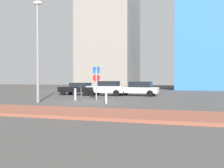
{
  "coord_description": "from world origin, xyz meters",
  "views": [
    {
      "loc": [
        6.22,
        -15.93,
        1.63
      ],
      "look_at": [
        1.25,
        1.92,
        1.32
      ],
      "focal_mm": 36.85,
      "sensor_mm": 36.0,
      "label": 1
    }
  ],
  "objects_px": {
    "parked_car_black": "(79,89)",
    "traffic_bollard_mid": "(106,97)",
    "parked_car_silver": "(107,88)",
    "parking_sign_post": "(96,79)",
    "traffic_bollard_near": "(75,94)",
    "parking_meter": "(81,90)",
    "parked_car_white": "(138,88)",
    "street_lamp": "(38,43)"
  },
  "relations": [
    {
      "from": "parking_sign_post",
      "to": "parked_car_silver",
      "type": "bearing_deg",
      "value": 98.58
    },
    {
      "from": "parking_sign_post",
      "to": "traffic_bollard_near",
      "type": "xyz_separation_m",
      "value": [
        -1.64,
        -0.46,
        -1.24
      ]
    },
    {
      "from": "parked_car_silver",
      "to": "traffic_bollard_near",
      "type": "xyz_separation_m",
      "value": [
        -0.76,
        -6.26,
        -0.32
      ]
    },
    {
      "from": "parking_meter",
      "to": "traffic_bollard_mid",
      "type": "xyz_separation_m",
      "value": [
        1.96,
        -0.22,
        -0.44
      ]
    },
    {
      "from": "parking_sign_post",
      "to": "traffic_bollard_near",
      "type": "height_order",
      "value": "parking_sign_post"
    },
    {
      "from": "parking_meter",
      "to": "street_lamp",
      "type": "height_order",
      "value": "street_lamp"
    },
    {
      "from": "parked_car_black",
      "to": "traffic_bollard_mid",
      "type": "relative_size",
      "value": 4.87
    },
    {
      "from": "parked_car_black",
      "to": "parked_car_silver",
      "type": "height_order",
      "value": "parked_car_silver"
    },
    {
      "from": "parked_car_silver",
      "to": "parked_car_black",
      "type": "bearing_deg",
      "value": -179.96
    },
    {
      "from": "traffic_bollard_near",
      "to": "traffic_bollard_mid",
      "type": "distance_m",
      "value": 3.68
    },
    {
      "from": "parking_meter",
      "to": "parking_sign_post",
      "type": "bearing_deg",
      "value": 78.43
    },
    {
      "from": "traffic_bollard_near",
      "to": "parking_meter",
      "type": "bearing_deg",
      "value": -53.49
    },
    {
      "from": "parked_car_black",
      "to": "parking_sign_post",
      "type": "relative_size",
      "value": 1.58
    },
    {
      "from": "parked_car_black",
      "to": "parked_car_silver",
      "type": "relative_size",
      "value": 1.08
    },
    {
      "from": "parking_sign_post",
      "to": "traffic_bollard_near",
      "type": "relative_size",
      "value": 2.84
    },
    {
      "from": "parking_sign_post",
      "to": "traffic_bollard_mid",
      "type": "bearing_deg",
      "value": -56.5
    },
    {
      "from": "parking_meter",
      "to": "parked_car_white",
      "type": "bearing_deg",
      "value": 71.28
    },
    {
      "from": "parked_car_black",
      "to": "traffic_bollard_mid",
      "type": "distance_m",
      "value": 9.88
    },
    {
      "from": "parked_car_white",
      "to": "parking_meter",
      "type": "distance_m",
      "value": 8.81
    },
    {
      "from": "parked_car_silver",
      "to": "parking_sign_post",
      "type": "relative_size",
      "value": 1.46
    },
    {
      "from": "parked_car_black",
      "to": "street_lamp",
      "type": "distance_m",
      "value": 9.39
    },
    {
      "from": "parked_car_white",
      "to": "parking_sign_post",
      "type": "xyz_separation_m",
      "value": [
        -2.4,
        -6.25,
        0.95
      ]
    },
    {
      "from": "parked_car_silver",
      "to": "traffic_bollard_near",
      "type": "distance_m",
      "value": 6.32
    },
    {
      "from": "parked_car_black",
      "to": "traffic_bollard_mid",
      "type": "xyz_separation_m",
      "value": [
        5.63,
        -8.12,
        -0.27
      ]
    },
    {
      "from": "parked_car_white",
      "to": "traffic_bollard_near",
      "type": "xyz_separation_m",
      "value": [
        -4.04,
        -6.71,
        -0.29
      ]
    },
    {
      "from": "parking_meter",
      "to": "street_lamp",
      "type": "xyz_separation_m",
      "value": [
        -3.06,
        -0.76,
        3.42
      ]
    },
    {
      "from": "parked_car_black",
      "to": "parked_car_silver",
      "type": "xyz_separation_m",
      "value": [
        3.22,
        0.0,
        0.09
      ]
    },
    {
      "from": "street_lamp",
      "to": "traffic_bollard_near",
      "type": "xyz_separation_m",
      "value": [
        1.85,
        2.4,
        -3.82
      ]
    },
    {
      "from": "parked_car_black",
      "to": "traffic_bollard_near",
      "type": "bearing_deg",
      "value": -68.57
    },
    {
      "from": "parked_car_silver",
      "to": "parked_car_white",
      "type": "xyz_separation_m",
      "value": [
        3.27,
        0.45,
        -0.03
      ]
    },
    {
      "from": "traffic_bollard_near",
      "to": "parked_car_black",
      "type": "bearing_deg",
      "value": 111.43
    },
    {
      "from": "parking_sign_post",
      "to": "parking_meter",
      "type": "height_order",
      "value": "parking_sign_post"
    },
    {
      "from": "traffic_bollard_near",
      "to": "traffic_bollard_mid",
      "type": "height_order",
      "value": "traffic_bollard_near"
    },
    {
      "from": "parked_car_black",
      "to": "parked_car_silver",
      "type": "bearing_deg",
      "value": 0.04
    },
    {
      "from": "parked_car_white",
      "to": "traffic_bollard_near",
      "type": "height_order",
      "value": "parked_car_white"
    },
    {
      "from": "parked_car_black",
      "to": "traffic_bollard_near",
      "type": "xyz_separation_m",
      "value": [
        2.46,
        -6.26,
        -0.23
      ]
    },
    {
      "from": "parked_car_black",
      "to": "parked_car_white",
      "type": "height_order",
      "value": "parked_car_white"
    },
    {
      "from": "parked_car_black",
      "to": "street_lamp",
      "type": "relative_size",
      "value": 0.59
    },
    {
      "from": "parking_meter",
      "to": "traffic_bollard_mid",
      "type": "height_order",
      "value": "parking_meter"
    },
    {
      "from": "street_lamp",
      "to": "traffic_bollard_near",
      "type": "height_order",
      "value": "street_lamp"
    },
    {
      "from": "parking_meter",
      "to": "street_lamp",
      "type": "relative_size",
      "value": 0.19
    },
    {
      "from": "parked_car_white",
      "to": "parking_meter",
      "type": "bearing_deg",
      "value": -108.72
    }
  ]
}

